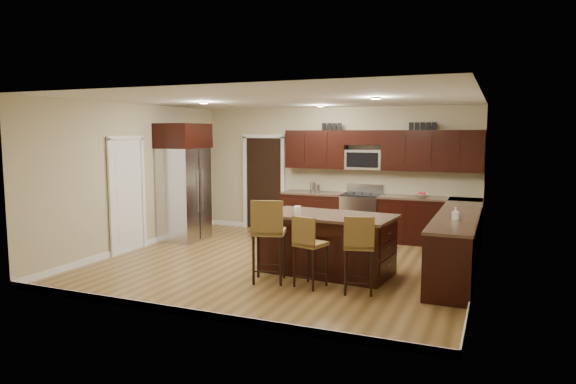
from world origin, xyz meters
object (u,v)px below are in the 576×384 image
at_px(stool_left, 268,231).
at_px(range, 361,216).
at_px(stool_right, 359,245).
at_px(stool_mid, 308,243).
at_px(refrigerator, 184,181).
at_px(island, 328,245).

bearing_deg(stool_left, range, 66.66).
height_order(stool_left, stool_right, stool_left).
bearing_deg(stool_mid, stool_right, 15.61).
bearing_deg(stool_right, stool_left, 165.83).
height_order(range, stool_left, stool_left).
relative_size(stool_right, refrigerator, 0.46).
bearing_deg(island, stool_mid, -85.37).
distance_m(island, refrigerator, 3.78).
xyz_separation_m(island, stool_right, (0.71, -0.84, 0.24)).
xyz_separation_m(range, island, (0.17, -2.73, -0.04)).
height_order(stool_mid, stool_right, stool_right).
xyz_separation_m(stool_left, stool_mid, (0.61, 0.01, -0.13)).
distance_m(stool_left, stool_mid, 0.62).
xyz_separation_m(island, stool_left, (-0.62, -0.85, 0.33)).
bearing_deg(island, stool_right, -44.26).
bearing_deg(island, range, 98.98).
distance_m(range, stool_mid, 3.57).
height_order(island, stool_right, stool_right).
relative_size(island, stool_left, 1.73).
bearing_deg(range, island, -86.46).
xyz_separation_m(stool_mid, stool_right, (0.73, -0.00, 0.03)).
xyz_separation_m(stool_left, refrigerator, (-2.85, 2.13, 0.44)).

